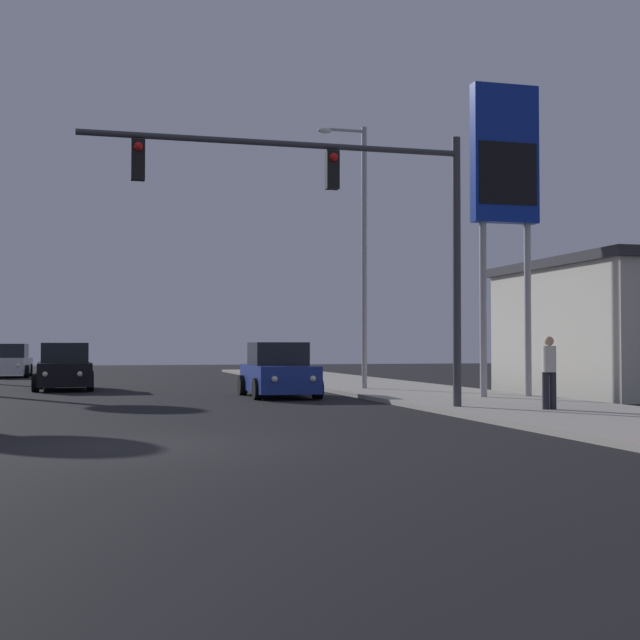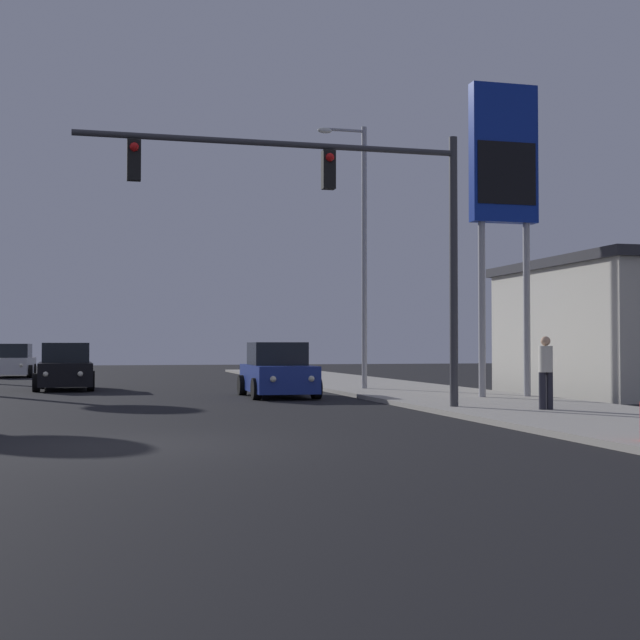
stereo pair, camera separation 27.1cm
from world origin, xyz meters
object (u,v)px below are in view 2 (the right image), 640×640
car_black (65,369)px  gas_station_sign (504,171)px  car_white (13,362)px  car_blue (278,372)px  street_lamp (361,243)px  traffic_light_mast (347,207)px  pedestrian_on_sidewalk (546,369)px

car_black → gas_station_sign: size_ratio=0.48×
car_black → car_white: bearing=-80.0°
car_blue → street_lamp: 5.94m
car_blue → traffic_light_mast: bearing=93.4°
car_white → traffic_light_mast: bearing=112.0°
car_black → traffic_light_mast: (6.76, -13.18, 4.05)m
car_white → car_black: bearing=104.4°
traffic_light_mast → pedestrian_on_sidewalk: (4.32, -1.45, -3.78)m
car_white → gas_station_sign: (15.48, -23.79, 5.86)m
car_white → car_blue: bearing=117.4°
car_blue → traffic_light_mast: 8.08m
gas_station_sign → pedestrian_on_sidewalk: gas_station_sign is taller
car_black → street_lamp: street_lamp is taller
traffic_light_mast → street_lamp: (3.10, 9.25, 0.31)m
car_white → traffic_light_mast: size_ratio=0.48×
street_lamp → pedestrian_on_sidewalk: bearing=-83.5°
car_white → pedestrian_on_sidewalk: size_ratio=2.60×
car_blue → car_white: bearing=-63.6°
traffic_light_mast → car_blue: bearing=92.0°
gas_station_sign → pedestrian_on_sidewalk: bearing=-105.5°
car_blue → car_black: bearing=-42.3°
car_white → car_blue: 22.46m
car_blue → traffic_light_mast: traffic_light_mast is taller
traffic_light_mast → gas_station_sign: bearing=31.7°
car_black → traffic_light_mast: bearing=115.0°
car_blue → car_black: 8.98m
traffic_light_mast → gas_station_sign: (5.70, 3.52, 1.81)m
traffic_light_mast → street_lamp: street_lamp is taller
car_black → gas_station_sign: bearing=140.1°
car_white → street_lamp: street_lamp is taller
traffic_light_mast → pedestrian_on_sidewalk: bearing=-18.6°
street_lamp → gas_station_sign: bearing=-65.6°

